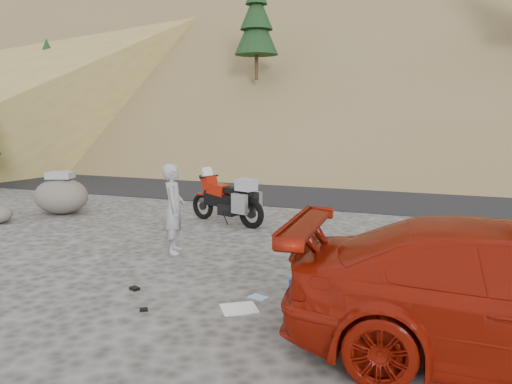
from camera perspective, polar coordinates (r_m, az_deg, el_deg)
ground at (r=9.34m, az=-8.01°, el=-7.59°), size 140.00×140.00×0.00m
road at (r=17.57m, az=6.38°, el=0.19°), size 120.00×7.00×0.05m
hillside at (r=49.61m, az=16.51°, el=18.30°), size 120.00×73.00×46.72m
motorcycle at (r=12.02m, az=-3.05°, el=-0.97°), size 2.22×1.06×1.36m
man at (r=9.80m, az=-9.25°, el=-6.82°), size 0.63×0.74×1.71m
boulder at (r=14.27m, az=-21.36°, el=-0.37°), size 1.61×1.42×1.13m
gear_white_cloth at (r=6.99m, az=-1.93°, el=-13.16°), size 0.63×0.62×0.02m
gear_bottle at (r=7.55m, az=4.05°, el=-10.67°), size 0.10×0.10×0.21m
gear_funnel at (r=6.94m, az=13.42°, el=-12.96°), size 0.16×0.16×0.16m
gear_glove_a at (r=7.91m, az=-13.70°, el=-10.66°), size 0.18×0.16×0.04m
gear_glove_b at (r=7.09m, az=-12.71°, el=-12.98°), size 0.13×0.13×0.04m
gear_blue_cloth at (r=7.39m, az=0.26°, el=-11.94°), size 0.31×0.27×0.01m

